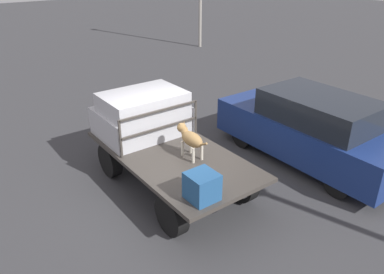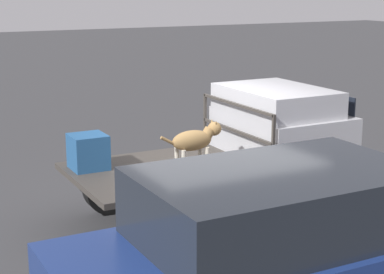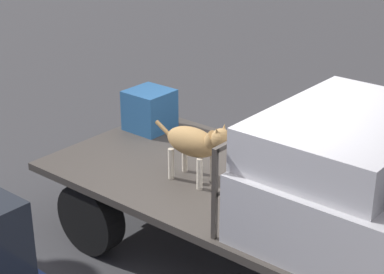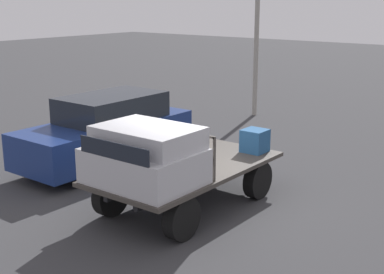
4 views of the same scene
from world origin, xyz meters
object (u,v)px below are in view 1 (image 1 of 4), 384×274
object	(u,v)px
flatbed_truck	(172,162)
parked_sedan	(310,128)
cargo_crate	(202,186)
dog	(190,138)

from	to	relation	value
flatbed_truck	parked_sedan	distance (m)	3.43
flatbed_truck	parked_sedan	bearing A→B (deg)	-106.83
parked_sedan	flatbed_truck	bearing A→B (deg)	74.94
cargo_crate	parked_sedan	size ratio (longest dim) A/B	0.11
dog	parked_sedan	distance (m)	3.15
flatbed_truck	cargo_crate	size ratio (longest dim) A/B	8.32
dog	cargo_crate	distance (m)	1.51
cargo_crate	parked_sedan	world-z (taller)	parked_sedan
dog	cargo_crate	xyz separation A→B (m)	(-1.31, 0.72, -0.18)
flatbed_truck	cargo_crate	world-z (taller)	cargo_crate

